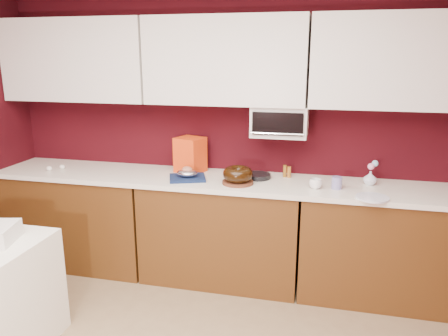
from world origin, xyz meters
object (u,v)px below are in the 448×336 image
at_px(coffee_mug, 316,183).
at_px(bundt_cake, 238,174).
at_px(flower_vase, 370,177).
at_px(toaster_oven, 280,121).
at_px(foil_ham_nest, 187,173).
at_px(pandoro_box, 190,155).
at_px(blue_jar, 337,183).

bearing_deg(coffee_mug, bundt_cake, -178.86).
bearing_deg(bundt_cake, flower_vase, 12.19).
height_order(toaster_oven, foil_ham_nest, toaster_oven).
height_order(pandoro_box, flower_vase, pandoro_box).
xyz_separation_m(bundt_cake, foil_ham_nest, (-0.43, 0.03, -0.02)).
relative_size(foil_ham_nest, flower_vase, 1.39).
bearing_deg(bundt_cake, toaster_oven, 43.66).
distance_m(toaster_oven, pandoro_box, 0.83).
bearing_deg(coffee_mug, pandoro_box, 166.88).
xyz_separation_m(toaster_oven, foil_ham_nest, (-0.72, -0.25, -0.42)).
height_order(toaster_oven, blue_jar, toaster_oven).
bearing_deg(coffee_mug, foil_ham_nest, 178.95).
relative_size(bundt_cake, coffee_mug, 2.60).
xyz_separation_m(foil_ham_nest, blue_jar, (1.20, 0.02, -0.01)).
relative_size(coffee_mug, blue_jar, 0.98).
relative_size(bundt_cake, flower_vase, 1.93).
xyz_separation_m(coffee_mug, blue_jar, (0.16, 0.03, 0.00)).
bearing_deg(blue_jar, toaster_oven, 154.29).
distance_m(foil_ham_nest, blue_jar, 1.20).
relative_size(pandoro_box, blue_jar, 3.24).
distance_m(foil_ham_nest, coffee_mug, 1.04).
bearing_deg(blue_jar, foil_ham_nest, -179.25).
bearing_deg(foil_ham_nest, blue_jar, 0.75).
height_order(toaster_oven, bundt_cake, toaster_oven).
xyz_separation_m(bundt_cake, coffee_mug, (0.61, 0.01, -0.03)).
xyz_separation_m(blue_jar, flower_vase, (0.26, 0.17, 0.02)).
relative_size(foil_ham_nest, blue_jar, 1.84).
height_order(pandoro_box, coffee_mug, pandoro_box).
height_order(coffee_mug, blue_jar, blue_jar).
xyz_separation_m(foil_ham_nest, flower_vase, (1.46, 0.19, 0.01)).
bearing_deg(blue_jar, bundt_cake, -176.50).
relative_size(bundt_cake, foil_ham_nest, 1.39).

